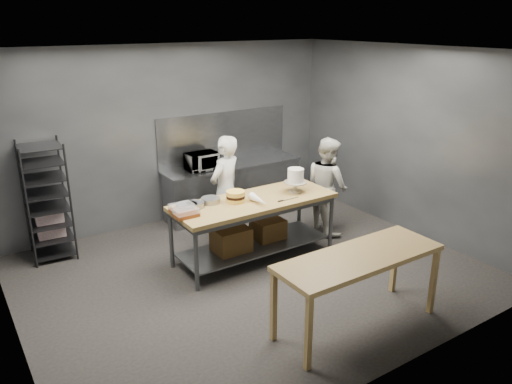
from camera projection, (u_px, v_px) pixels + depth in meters
ground at (252, 273)px, 6.99m from camera, size 6.00×6.00×0.00m
back_wall at (172, 135)px, 8.47m from camera, size 6.00×0.04×3.00m
work_table at (251, 222)px, 7.24m from camera, size 2.40×0.90×0.92m
near_counter at (359, 262)px, 5.53m from camera, size 2.00×0.70×0.90m
back_counter at (233, 188)px, 9.08m from camera, size 2.60×0.60×0.90m
splashback_panel at (224, 137)px, 9.02m from camera, size 2.60×0.02×0.90m
speed_rack at (47, 202)px, 7.23m from camera, size 0.65×0.69×1.75m
chef_behind at (225, 190)px, 7.72m from camera, size 0.74×0.63×1.72m
chef_right at (327, 185)px, 8.13m from camera, size 0.68×0.83×1.59m
microwave at (202, 161)px, 8.56m from camera, size 0.54×0.37×0.30m
frosted_cake_stand at (296, 177)px, 7.38m from camera, size 0.34×0.34×0.36m
layer_cake at (236, 196)px, 7.02m from camera, size 0.27×0.27×0.16m
cake_pans at (197, 204)px, 6.86m from camera, size 0.67×0.32×0.07m
piping_bag at (259, 200)px, 6.94m from camera, size 0.13×0.38×0.12m
offset_spatula at (285, 200)px, 7.10m from camera, size 0.36×0.02×0.02m
pastry_clamshells at (184, 210)px, 6.58m from camera, size 0.33×0.41×0.11m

